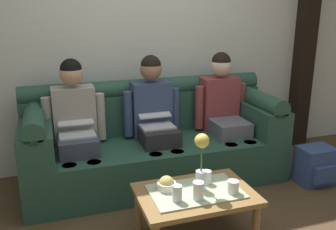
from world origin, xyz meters
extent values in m
cube|color=silver|center=(0.00, 1.70, 1.45)|extent=(6.00, 0.12, 2.90)
cube|color=black|center=(1.97, 1.58, 1.45)|extent=(0.20, 0.20, 2.90)
cube|color=#234738|center=(0.00, 1.10, 0.21)|extent=(2.44, 0.88, 0.42)
cube|color=#234738|center=(0.00, 1.43, 0.62)|extent=(2.44, 0.22, 0.40)
cylinder|color=#234738|center=(0.00, 1.43, 0.87)|extent=(2.44, 0.18, 0.18)
cube|color=#234738|center=(-1.08, 1.10, 0.56)|extent=(0.28, 0.88, 0.28)
cylinder|color=#234738|center=(-1.08, 1.10, 0.74)|extent=(0.18, 0.88, 0.18)
cube|color=#234738|center=(1.08, 1.10, 0.56)|extent=(0.28, 0.88, 0.28)
cylinder|color=#234738|center=(1.08, 1.10, 0.74)|extent=(0.18, 0.88, 0.18)
cube|color=#383D4C|center=(-0.74, 1.04, 0.49)|extent=(0.34, 0.40, 0.15)
cylinder|color=#383D4C|center=(-0.84, 0.78, 0.21)|extent=(0.12, 0.12, 0.42)
cylinder|color=#383D4C|center=(-0.64, 0.78, 0.21)|extent=(0.12, 0.12, 0.42)
cube|color=gray|center=(-0.74, 1.28, 0.69)|extent=(0.38, 0.22, 0.54)
cylinder|color=gray|center=(-0.97, 1.24, 0.67)|extent=(0.09, 0.09, 0.44)
cylinder|color=gray|center=(-0.50, 1.24, 0.67)|extent=(0.09, 0.09, 0.44)
sphere|color=tan|center=(-0.74, 1.26, 1.08)|extent=(0.21, 0.21, 0.21)
sphere|color=black|center=(-0.74, 1.26, 1.12)|extent=(0.19, 0.19, 0.19)
cube|color=silver|center=(-0.74, 1.06, 0.58)|extent=(0.31, 0.22, 0.02)
cube|color=silver|center=(-0.74, 1.21, 0.68)|extent=(0.31, 0.20, 0.09)
cube|color=black|center=(-0.74, 1.20, 0.68)|extent=(0.27, 0.18, 0.07)
cube|color=#232326|center=(0.00, 1.04, 0.49)|extent=(0.34, 0.40, 0.15)
cylinder|color=#232326|center=(-0.10, 0.78, 0.21)|extent=(0.12, 0.12, 0.42)
cylinder|color=#232326|center=(0.10, 0.78, 0.21)|extent=(0.12, 0.12, 0.42)
cube|color=navy|center=(0.00, 1.28, 0.69)|extent=(0.38, 0.22, 0.54)
cylinder|color=navy|center=(-0.23, 1.24, 0.67)|extent=(0.09, 0.09, 0.44)
cylinder|color=navy|center=(0.23, 1.24, 0.67)|extent=(0.09, 0.09, 0.44)
sphere|color=#936B4C|center=(0.00, 1.26, 1.08)|extent=(0.21, 0.21, 0.21)
sphere|color=black|center=(0.00, 1.26, 1.12)|extent=(0.19, 0.19, 0.19)
cube|color=silver|center=(0.00, 1.06, 0.58)|extent=(0.31, 0.22, 0.02)
cube|color=silver|center=(0.00, 1.20, 0.69)|extent=(0.31, 0.20, 0.08)
cube|color=black|center=(0.00, 1.20, 0.68)|extent=(0.27, 0.18, 0.07)
cube|color=#595B66|center=(0.74, 1.04, 0.49)|extent=(0.34, 0.40, 0.15)
cylinder|color=#595B66|center=(0.64, 0.78, 0.21)|extent=(0.12, 0.12, 0.42)
cylinder|color=#595B66|center=(0.84, 0.78, 0.21)|extent=(0.12, 0.12, 0.42)
cube|color=brown|center=(0.74, 1.28, 0.69)|extent=(0.38, 0.22, 0.54)
cylinder|color=brown|center=(0.50, 1.24, 0.67)|extent=(0.09, 0.09, 0.44)
cylinder|color=brown|center=(0.97, 1.24, 0.67)|extent=(0.09, 0.09, 0.44)
sphere|color=beige|center=(0.74, 1.26, 1.08)|extent=(0.21, 0.21, 0.21)
sphere|color=black|center=(0.74, 1.26, 1.12)|extent=(0.19, 0.19, 0.19)
cube|color=olive|center=(0.00, 0.11, 0.36)|extent=(0.84, 0.58, 0.04)
cube|color=#B2C69E|center=(0.00, 0.11, 0.38)|extent=(0.65, 0.40, 0.01)
cylinder|color=olive|center=(0.37, -0.13, 0.17)|extent=(0.06, 0.06, 0.34)
cylinder|color=olive|center=(-0.37, 0.35, 0.17)|extent=(0.06, 0.06, 0.34)
cylinder|color=olive|center=(0.37, 0.35, 0.17)|extent=(0.06, 0.06, 0.34)
cylinder|color=silver|center=(0.04, 0.11, 0.46)|extent=(0.08, 0.08, 0.15)
cylinder|color=#3D7538|center=(0.04, 0.11, 0.63)|extent=(0.01, 0.01, 0.19)
sphere|color=#E5CC4C|center=(0.04, 0.11, 0.77)|extent=(0.10, 0.10, 0.10)
cylinder|color=silver|center=(-0.19, 0.19, 0.42)|extent=(0.14, 0.14, 0.06)
sphere|color=#D8B766|center=(-0.19, 0.19, 0.44)|extent=(0.11, 0.11, 0.11)
cylinder|color=white|center=(-0.03, -0.01, 0.45)|extent=(0.08, 0.08, 0.13)
cylinder|color=silver|center=(0.12, 0.19, 0.44)|extent=(0.07, 0.07, 0.10)
cylinder|color=silver|center=(-0.17, 0.02, 0.45)|extent=(0.07, 0.07, 0.12)
cylinder|color=white|center=(0.24, 0.00, 0.43)|extent=(0.08, 0.08, 0.09)
cube|color=#33477A|center=(1.45, 0.58, 0.18)|extent=(0.34, 0.25, 0.36)
cube|color=#33477A|center=(1.45, 0.43, 0.15)|extent=(0.24, 0.05, 0.16)
camera|label=1|loc=(-0.94, -2.09, 1.67)|focal=39.38mm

